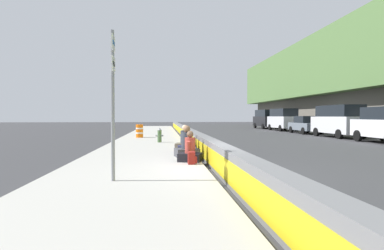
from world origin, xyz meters
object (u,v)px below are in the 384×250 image
(parked_car_far, at_px, (283,119))
(parked_car_fourth, at_px, (338,120))
(seated_person_rear, at_px, (187,145))
(seated_person_far, at_px, (185,142))
(seated_person_middle, at_px, (187,147))
(parked_car_midline, at_px, (306,125))
(backpack, at_px, (192,158))
(route_sign_post, at_px, (113,95))
(seated_person_foreground, at_px, (190,152))
(construction_barrel, at_px, (139,131))
(fire_hydrant, at_px, (160,135))
(parked_car_farther, at_px, (266,119))

(parked_car_far, bearing_deg, parked_car_fourth, 179.95)
(seated_person_rear, xyz_separation_m, parked_car_fourth, (10.19, -12.92, 0.88))
(seated_person_far, bearing_deg, seated_person_middle, 177.80)
(seated_person_rear, distance_m, parked_car_midline, 20.23)
(seated_person_rear, xyz_separation_m, backpack, (-3.18, 0.09, -0.14))
(route_sign_post, height_order, seated_person_rear, route_sign_post)
(parked_car_midline, bearing_deg, seated_person_middle, 142.72)
(seated_person_foreground, bearing_deg, route_sign_post, 144.68)
(seated_person_far, distance_m, parked_car_far, 24.28)
(seated_person_far, relative_size, construction_barrel, 1.22)
(seated_person_foreground, relative_size, construction_barrel, 1.11)
(route_sign_post, relative_size, parked_car_far, 0.70)
(parked_car_midline, bearing_deg, fire_hydrant, 126.33)
(construction_barrel, bearing_deg, seated_person_middle, -166.58)
(seated_person_rear, relative_size, backpack, 2.69)
(seated_person_rear, bearing_deg, seated_person_foreground, 178.02)
(parked_car_midline, xyz_separation_m, parked_car_far, (5.95, -0.09, 0.49))
(route_sign_post, height_order, seated_person_far, route_sign_post)
(parked_car_fourth, bearing_deg, seated_person_foreground, 134.44)
(seated_person_foreground, xyz_separation_m, parked_car_midline, (18.19, -12.93, 0.39))
(seated_person_rear, relative_size, seated_person_far, 0.93)
(parked_car_midline, bearing_deg, parked_car_fourth, -179.18)
(backpack, xyz_separation_m, parked_car_fourth, (13.37, -13.01, 1.02))
(parked_car_far, bearing_deg, fire_hydrant, 139.01)
(seated_person_foreground, bearing_deg, parked_car_fourth, -45.56)
(parked_car_midline, height_order, parked_car_farther, parked_car_farther)
(seated_person_far, distance_m, construction_barrel, 8.93)
(seated_person_far, bearing_deg, seated_person_foreground, 178.85)
(backpack, distance_m, parked_car_far, 27.98)
(parked_car_fourth, bearing_deg, parked_car_far, -0.05)
(fire_hydrant, distance_m, seated_person_foreground, 7.93)
(seated_person_foreground, relative_size, seated_person_middle, 0.88)
(fire_hydrant, xyz_separation_m, parked_car_midline, (10.34, -14.07, 0.27))
(route_sign_post, relative_size, seated_person_middle, 3.00)
(route_sign_post, bearing_deg, fire_hydrant, -5.19)
(backpack, bearing_deg, parked_car_midline, -34.52)
(construction_barrel, relative_size, parked_car_far, 0.19)
(backpack, bearing_deg, route_sign_post, 138.30)
(fire_hydrant, xyz_separation_m, parked_car_far, (16.29, -14.15, 0.77))
(parked_car_midline, bearing_deg, construction_barrel, 111.29)
(seated_person_far, xyz_separation_m, parked_car_far, (20.52, -12.95, 0.85))
(route_sign_post, distance_m, seated_person_far, 7.17)
(seated_person_middle, bearing_deg, seated_person_foreground, -178.98)
(parked_car_far, bearing_deg, backpack, 152.25)
(construction_barrel, relative_size, parked_car_midline, 0.21)
(seated_person_foreground, height_order, parked_car_farther, parked_car_farther)
(fire_hydrant, bearing_deg, backpack, -172.36)
(backpack, xyz_separation_m, construction_barrel, (12.74, 2.63, 0.28))
(seated_person_foreground, bearing_deg, construction_barrel, 12.26)
(backpack, bearing_deg, fire_hydrant, 7.64)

